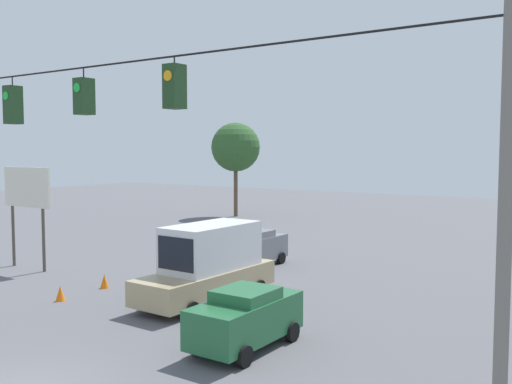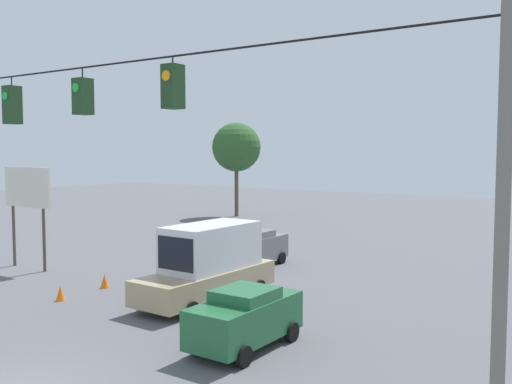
# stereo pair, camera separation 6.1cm
# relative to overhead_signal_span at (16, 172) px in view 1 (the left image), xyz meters

# --- Properties ---
(overhead_signal_span) EXTENTS (22.90, 0.38, 8.82)m
(overhead_signal_span) POSITION_rel_overhead_signal_span_xyz_m (0.00, 0.00, 0.00)
(overhead_signal_span) COLOR slate
(overhead_signal_span) RESTS_ON ground_plane
(sedan_grey_withflow_far) EXTENTS (2.07, 4.17, 1.93)m
(sedan_grey_withflow_far) POSITION_rel_overhead_signal_span_xyz_m (4.46, -16.84, -4.70)
(sedan_grey_withflow_far) COLOR slate
(sedan_grey_withflow_far) RESTS_ON ground_plane
(sedan_green_crossing_near) EXTENTS (2.02, 4.15, 1.90)m
(sedan_green_crossing_near) POSITION_rel_overhead_signal_span_xyz_m (-2.64, -6.10, -4.71)
(sedan_green_crossing_near) COLOR #236038
(sedan_green_crossing_near) RESTS_ON ground_plane
(box_truck_tan_withflow_mid) EXTENTS (2.64, 6.75, 3.18)m
(box_truck_tan_withflow_mid) POSITION_rel_overhead_signal_span_xyz_m (1.96, -9.93, -4.15)
(box_truck_tan_withflow_mid) COLOR tan
(box_truck_tan_withflow_mid) RESTS_ON ground_plane
(traffic_cone_second) EXTENTS (0.39, 0.39, 0.63)m
(traffic_cone_second) POSITION_rel_overhead_signal_span_xyz_m (7.00, -6.36, -5.39)
(traffic_cone_second) COLOR orange
(traffic_cone_second) RESTS_ON ground_plane
(traffic_cone_third) EXTENTS (0.39, 0.39, 0.63)m
(traffic_cone_third) POSITION_rel_overhead_signal_span_xyz_m (7.22, -8.89, -5.39)
(traffic_cone_third) COLOR orange
(traffic_cone_third) RESTS_ON ground_plane
(roadside_billboard) EXTENTS (3.80, 0.16, 5.37)m
(roadside_billboard) POSITION_rel_overhead_signal_span_xyz_m (13.89, -9.54, -1.78)
(roadside_billboard) COLOR #4C473D
(roadside_billboard) RESTS_ON ground_plane
(tree_horizon_left) EXTENTS (4.61, 4.61, 8.86)m
(tree_horizon_left) POSITION_rel_overhead_signal_span_xyz_m (19.08, -35.07, 0.82)
(tree_horizon_left) COLOR brown
(tree_horizon_left) RESTS_ON ground_plane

